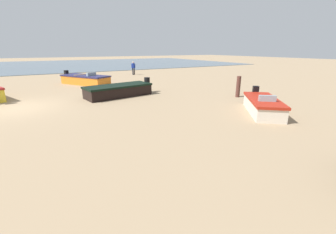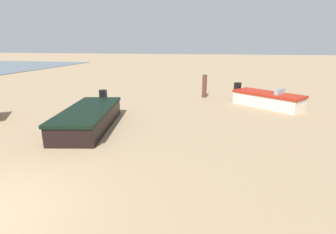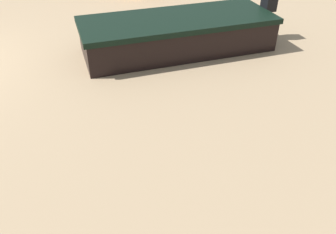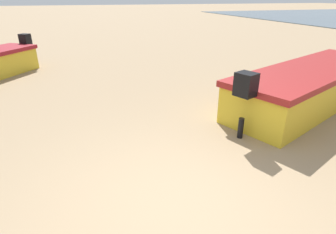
% 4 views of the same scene
% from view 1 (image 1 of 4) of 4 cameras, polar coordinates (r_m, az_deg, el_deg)
% --- Properties ---
extents(ground_plane, '(160.00, 160.00, 0.00)m').
position_cam_1_polar(ground_plane, '(14.62, -34.04, 1.88)').
color(ground_plane, '#967D5D').
extents(tidal_water, '(80.00, 36.00, 0.06)m').
position_cam_1_polar(tidal_water, '(50.33, -31.49, 11.26)').
color(tidal_water, slate).
rests_on(tidal_water, ground).
extents(boat_cream_3, '(3.27, 3.63, 1.07)m').
position_cam_1_polar(boat_cream_3, '(12.13, 23.27, 2.76)').
color(boat_cream_3, beige).
rests_on(boat_cream_3, ground).
extents(boat_orange_5, '(3.95, 4.94, 1.16)m').
position_cam_1_polar(boat_orange_5, '(21.72, -20.57, 9.03)').
color(boat_orange_5, orange).
rests_on(boat_orange_5, ground).
extents(boat_black_6, '(4.84, 2.47, 1.10)m').
position_cam_1_polar(boat_black_6, '(15.54, -12.60, 6.70)').
color(boat_black_6, black).
rests_on(boat_black_6, ground).
extents(mooring_post_near_water, '(0.27, 0.27, 1.40)m').
position_cam_1_polar(mooring_post_near_water, '(15.60, 17.69, 7.47)').
color(mooring_post_near_water, '#512D25').
rests_on(mooring_post_near_water, ground).
extents(beach_walker_foreground, '(0.54, 0.38, 1.62)m').
position_cam_1_polar(beach_walker_foreground, '(28.35, -8.93, 12.64)').
color(beach_walker_foreground, black).
rests_on(beach_walker_foreground, ground).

